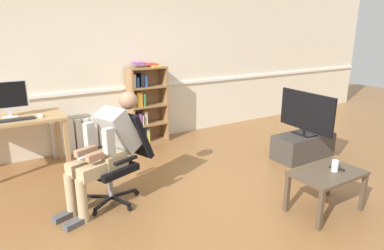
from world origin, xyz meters
TOP-DOWN VIEW (x-y plane):
  - ground_plane at (0.00, 0.00)m, footprint 18.00×18.00m
  - back_wall at (0.00, 2.65)m, footprint 12.00×0.13m
  - computer_desk at (-1.71, 2.15)m, footprint 1.20×0.65m
  - imac_monitor at (-1.74, 2.23)m, footprint 0.49×0.14m
  - keyboard at (-1.70, 2.01)m, footprint 0.44×0.12m
  - computer_mouse at (-1.42, 2.03)m, footprint 0.06×0.10m
  - bookshelf at (0.22, 2.44)m, footprint 0.63×0.29m
  - radiator at (-0.85, 2.54)m, footprint 0.79×0.08m
  - office_chair at (-0.81, 0.82)m, footprint 0.81×0.68m
  - person_seated at (-0.97, 0.76)m, footprint 1.04×0.63m
  - tv_stand at (1.91, 0.57)m, footprint 0.92×0.43m
  - tv_screen at (1.91, 0.57)m, footprint 0.22×0.97m
  - coffee_table at (0.89, -0.58)m, footprint 0.74×0.47m
  - drinking_glass at (0.97, -0.61)m, footprint 0.07×0.07m
  - spare_remote at (1.03, -0.59)m, footprint 0.08×0.15m

SIDE VIEW (x-z plane):
  - ground_plane at x=0.00m, z-range 0.00..0.00m
  - tv_stand at x=1.91m, z-range 0.00..0.36m
  - radiator at x=-0.85m, z-range 0.00..0.52m
  - coffee_table at x=0.89m, z-range 0.16..0.60m
  - spare_remote at x=1.03m, z-range 0.44..0.46m
  - drinking_glass at x=0.97m, z-range 0.44..0.56m
  - office_chair at x=-0.81m, z-range 0.04..1.01m
  - bookshelf at x=0.22m, z-range -0.04..1.29m
  - person_seated at x=-0.97m, z-range 0.05..1.24m
  - computer_desk at x=-1.71m, z-range 0.27..1.02m
  - tv_screen at x=1.91m, z-range 0.38..1.00m
  - keyboard at x=-1.70m, z-range 0.76..0.78m
  - computer_mouse at x=-1.42m, z-range 0.76..0.79m
  - imac_monitor at x=-1.74m, z-range 0.79..1.26m
  - back_wall at x=0.00m, z-range 0.00..2.70m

